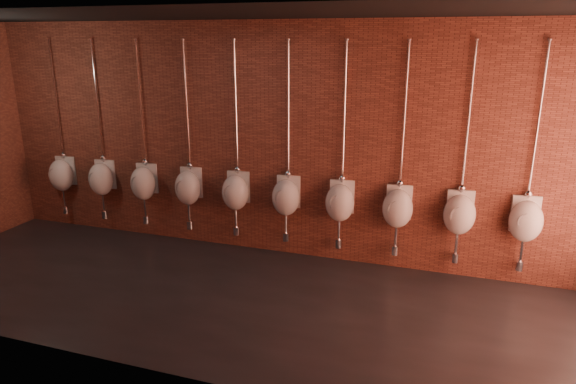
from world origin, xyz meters
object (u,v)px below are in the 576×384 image
object	(u,v)px
urinal_1	(101,178)
urinal_4	(236,191)
urinal_3	(188,186)
urinal_9	(526,220)
urinal_6	(340,201)
urinal_7	(398,207)
urinal_0	(62,174)
urinal_5	(286,196)
urinal_8	(460,213)
urinal_2	(143,182)

from	to	relation	value
urinal_1	urinal_4	size ratio (longest dim) A/B	1.00
urinal_3	urinal_9	world-z (taller)	same
urinal_6	urinal_7	bearing A→B (deg)	0.00
urinal_6	urinal_9	xyz separation A→B (m)	(2.26, 0.00, 0.00)
urinal_4	urinal_3	bearing A→B (deg)	180.00
urinal_0	urinal_1	world-z (taller)	same
urinal_5	urinal_8	size ratio (longest dim) A/B	1.00
urinal_0	urinal_3	distance (m)	2.26
urinal_7	urinal_8	size ratio (longest dim) A/B	1.00
urinal_5	urinal_7	bearing A→B (deg)	0.00
urinal_0	urinal_8	distance (m)	6.03
urinal_4	urinal_8	distance (m)	3.02
urinal_4	urinal_8	bearing A→B (deg)	0.00
urinal_9	urinal_3	bearing A→B (deg)	180.00
urinal_6	urinal_8	bearing A→B (deg)	0.00
urinal_9	urinal_6	bearing A→B (deg)	180.00
urinal_1	urinal_3	bearing A→B (deg)	0.00
urinal_2	urinal_8	xyz separation A→B (m)	(4.52, 0.00, 0.00)
urinal_2	urinal_7	distance (m)	3.77
urinal_1	urinal_3	xyz separation A→B (m)	(1.51, 0.00, 0.00)
urinal_1	urinal_6	world-z (taller)	same
urinal_5	urinal_7	size ratio (longest dim) A/B	1.00
urinal_4	urinal_5	distance (m)	0.75
urinal_9	urinal_2	bearing A→B (deg)	180.00
urinal_2	urinal_4	world-z (taller)	same
urinal_4	urinal_7	size ratio (longest dim) A/B	1.00
urinal_2	urinal_4	distance (m)	1.51
urinal_7	urinal_9	size ratio (longest dim) A/B	1.00
urinal_3	urinal_7	distance (m)	3.02
urinal_1	urinal_8	bearing A→B (deg)	0.00
urinal_4	urinal_9	distance (m)	3.77
urinal_7	urinal_5	bearing A→B (deg)	180.00
urinal_0	urinal_1	distance (m)	0.75
urinal_3	urinal_7	world-z (taller)	same
urinal_4	urinal_6	distance (m)	1.51
urinal_2	urinal_5	distance (m)	2.26
urinal_1	urinal_7	world-z (taller)	same
urinal_0	urinal_3	size ratio (longest dim) A/B	1.00
urinal_1	urinal_5	distance (m)	3.02
urinal_4	urinal_6	world-z (taller)	same
urinal_8	urinal_3	bearing A→B (deg)	180.00
urinal_0	urinal_6	size ratio (longest dim) A/B	1.00
urinal_9	urinal_1	bearing A→B (deg)	180.00
urinal_1	urinal_7	size ratio (longest dim) A/B	1.00
urinal_8	urinal_4	bearing A→B (deg)	180.00
urinal_2	urinal_6	size ratio (longest dim) A/B	1.00
urinal_0	urinal_3	bearing A→B (deg)	0.00
urinal_1	urinal_9	xyz separation A→B (m)	(6.03, 0.00, 0.00)
urinal_9	urinal_7	bearing A→B (deg)	180.00
urinal_4	urinal_1	bearing A→B (deg)	180.00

